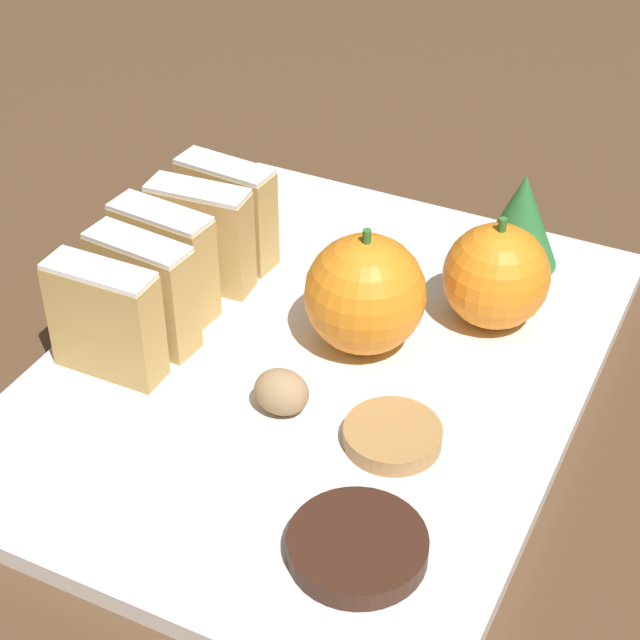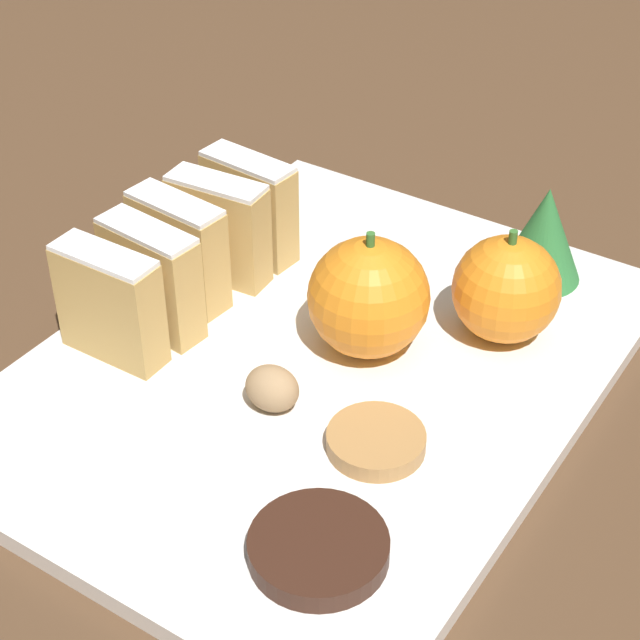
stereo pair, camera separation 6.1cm
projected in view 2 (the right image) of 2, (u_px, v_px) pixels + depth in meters
ground_plane at (320, 376)px, 0.64m from camera, size 6.00×6.00×0.00m
serving_platter at (320, 368)px, 0.63m from camera, size 0.30×0.40×0.01m
stollen_slice_front at (110, 304)px, 0.62m from camera, size 0.07×0.02×0.07m
stollen_slice_second at (151, 279)px, 0.64m from camera, size 0.07×0.03×0.07m
stollen_slice_third at (179, 250)px, 0.66m from camera, size 0.07×0.03×0.07m
stollen_slice_fourth at (219, 229)px, 0.68m from camera, size 0.07×0.03×0.07m
stollen_slice_fifth at (249, 207)px, 0.70m from camera, size 0.07×0.03×0.07m
orange_near at (506, 289)px, 0.63m from camera, size 0.07×0.07×0.07m
orange_far at (369, 297)px, 0.62m from camera, size 0.07×0.07×0.08m
walnut at (274, 389)px, 0.59m from camera, size 0.03×0.03×0.03m
chocolate_cookie at (318, 548)px, 0.51m from camera, size 0.07×0.07×0.01m
gingerbread_cookie at (376, 441)px, 0.57m from camera, size 0.05×0.05×0.01m
evergreen_sprig at (544, 233)px, 0.68m from camera, size 0.05×0.05×0.07m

